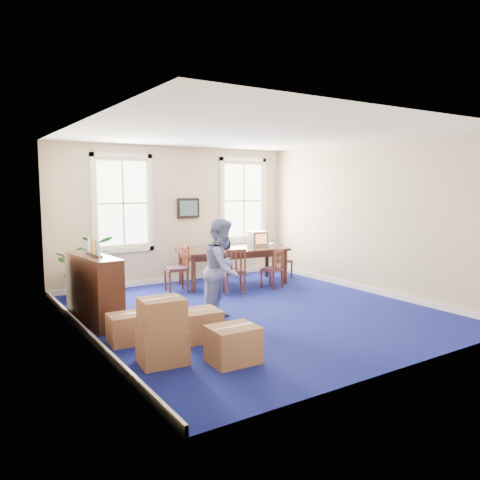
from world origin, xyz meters
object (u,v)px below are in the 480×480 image
conference_table (233,266)px  chair_near_left (234,271)px  credenza (94,288)px  crt_tv (257,238)px  man (223,269)px  potted_plant (86,267)px  cardboard_boxes (175,324)px

conference_table → chair_near_left: size_ratio=2.51×
conference_table → credenza: bearing=-150.5°
crt_tv → man: man is taller
potted_plant → cardboard_boxes: potted_plant is taller
man → credenza: man is taller
man → potted_plant: bearing=79.1°
crt_tv → credenza: crt_tv is taller
chair_near_left → man: (-1.19, -1.52, 0.38)m
conference_table → crt_tv: 0.95m
conference_table → credenza: size_ratio=1.62×
crt_tv → conference_table: bearing=-168.0°
credenza → cardboard_boxes: credenza is taller
conference_table → crt_tv: crt_tv is taller
conference_table → cardboard_boxes: bearing=-123.2°
potted_plant → cardboard_boxes: size_ratio=0.82×
conference_table → man: man is taller
chair_near_left → potted_plant: potted_plant is taller
man → credenza: bearing=113.4°
man → conference_table: bearing=14.4°
conference_table → cardboard_boxes: cardboard_boxes is taller
credenza → potted_plant: (0.36, 1.84, 0.06)m
chair_near_left → man: man is taller
crt_tv → chair_near_left: 1.61m
chair_near_left → conference_table: bearing=-101.7°
potted_plant → conference_table: bearing=-7.8°
man → chair_near_left: bearing=12.1°
chair_near_left → man: size_ratio=0.56×
potted_plant → cardboard_boxes: bearing=-88.6°
conference_table → cardboard_boxes: (-3.15, -3.56, 0.03)m
crt_tv → credenza: 4.59m
credenza → potted_plant: potted_plant is taller
potted_plant → chair_near_left: bearing=-25.1°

